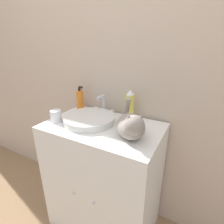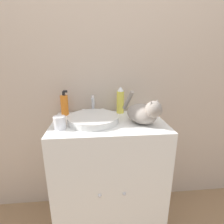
{
  "view_description": "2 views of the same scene",
  "coord_description": "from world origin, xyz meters",
  "px_view_note": "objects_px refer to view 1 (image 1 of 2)",
  "views": [
    {
      "loc": [
        0.56,
        -0.65,
        1.41
      ],
      "look_at": [
        0.08,
        0.23,
        1.02
      ],
      "focal_mm": 28.0,
      "sensor_mm": 36.0,
      "label": 1
    },
    {
      "loc": [
        -0.09,
        -0.9,
        1.33
      ],
      "look_at": [
        0.02,
        0.24,
        0.97
      ],
      "focal_mm": 28.0,
      "sensor_mm": 36.0,
      "label": 2
    }
  ],
  "objects_px": {
    "soap_bottle": "(80,99)",
    "cup": "(56,116)",
    "spray_bottle": "(130,105)",
    "cat": "(131,125)"
  },
  "relations": [
    {
      "from": "cat",
      "to": "cup",
      "type": "distance_m",
      "value": 0.55
    },
    {
      "from": "soap_bottle",
      "to": "cup",
      "type": "height_order",
      "value": "soap_bottle"
    },
    {
      "from": "cat",
      "to": "cup",
      "type": "bearing_deg",
      "value": -118.25
    },
    {
      "from": "spray_bottle",
      "to": "cup",
      "type": "xyz_separation_m",
      "value": [
        -0.42,
        -0.3,
        -0.06
      ]
    },
    {
      "from": "spray_bottle",
      "to": "cup",
      "type": "bearing_deg",
      "value": -144.81
    },
    {
      "from": "soap_bottle",
      "to": "spray_bottle",
      "type": "bearing_deg",
      "value": 1.64
    },
    {
      "from": "soap_bottle",
      "to": "spray_bottle",
      "type": "relative_size",
      "value": 0.91
    },
    {
      "from": "cat",
      "to": "soap_bottle",
      "type": "distance_m",
      "value": 0.61
    },
    {
      "from": "cat",
      "to": "spray_bottle",
      "type": "height_order",
      "value": "spray_bottle"
    },
    {
      "from": "cat",
      "to": "spray_bottle",
      "type": "distance_m",
      "value": 0.29
    }
  ]
}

